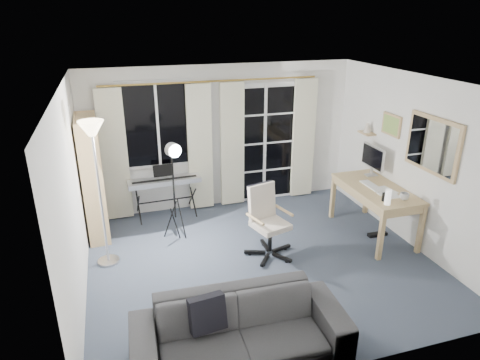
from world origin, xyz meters
name	(u,v)px	position (x,y,z in m)	size (l,w,h in m)	color
floor	(260,261)	(0.00, 0.00, -0.01)	(4.50, 4.00, 0.02)	#313848
window	(157,125)	(-1.05, 1.97, 1.50)	(1.20, 0.08, 1.40)	white
french_door	(264,144)	(0.75, 1.97, 1.03)	(1.32, 0.09, 2.11)	white
curtains	(216,146)	(-0.14, 1.88, 1.09)	(3.60, 0.07, 2.13)	gold
bookshelf	(91,182)	(-2.12, 1.44, 0.86)	(0.32, 0.86, 1.82)	tan
torchiere_lamp	(94,151)	(-1.98, 0.58, 1.57)	(0.40, 0.40, 1.96)	#B2B2B7
keyboard_piano	(165,182)	(-1.03, 1.70, 0.63)	(1.16, 0.59, 0.83)	black
studio_light	(174,162)	(-0.97, 0.94, 1.22)	(0.34, 0.34, 1.52)	black
office_chair	(266,214)	(0.14, 0.21, 0.59)	(0.69, 0.67, 1.00)	black
desk	(376,193)	(1.88, 0.24, 0.67)	(0.72, 1.43, 0.76)	tan
monitor	(373,158)	(2.08, 0.69, 1.05)	(0.18, 0.55, 0.48)	silver
desk_clutter	(380,204)	(1.81, 0.01, 0.60)	(0.45, 0.87, 0.97)	white
mug	(404,196)	(1.98, -0.26, 0.83)	(0.13, 0.10, 0.13)	silver
wall_mirror	(433,145)	(2.22, -0.35, 1.55)	(0.04, 0.94, 0.74)	tan
framed_print	(391,125)	(2.23, 0.55, 1.60)	(0.03, 0.42, 0.32)	tan
wall_shelf	(367,130)	(2.16, 1.05, 1.41)	(0.16, 0.30, 0.18)	tan
sofa	(240,321)	(-0.77, -1.55, 0.41)	(2.11, 0.70, 0.81)	#313133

